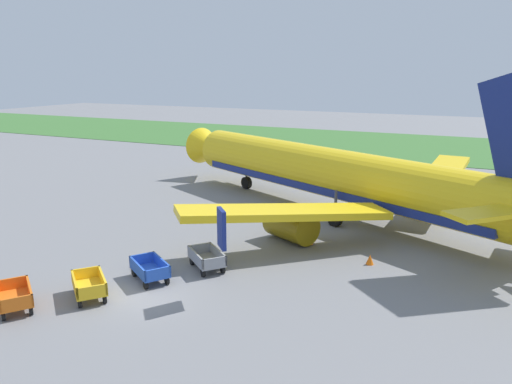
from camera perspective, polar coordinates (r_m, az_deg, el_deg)
ground_plane at (r=25.63m, az=-12.45°, el=-11.39°), size 220.00×220.00×0.00m
grass_strip at (r=76.46m, az=14.30°, el=5.24°), size 220.00×28.00×0.06m
airplane at (r=37.73m, az=9.70°, el=1.77°), size 35.35×29.10×11.34m
baggage_cart_second_in_row at (r=26.02m, az=-25.67°, el=-10.64°), size 3.31×2.67×1.07m
baggage_cart_third_in_row at (r=25.93m, az=-18.39°, el=-10.03°), size 3.20×2.84×1.07m
baggage_cart_fourth_in_row at (r=27.09m, az=-11.95°, el=-8.56°), size 3.37×2.58×1.07m
baggage_cart_far_end at (r=28.06m, az=-5.61°, el=-7.52°), size 3.22×2.82×1.07m
traffic_cone_near_plane at (r=29.38m, az=12.79°, el=-7.47°), size 0.44×0.44×0.58m
traffic_cone_mid_apron at (r=32.03m, az=6.14°, el=-5.42°), size 0.42×0.42×0.56m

